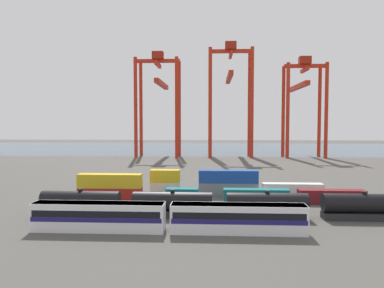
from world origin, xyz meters
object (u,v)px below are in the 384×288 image
at_px(gantry_crane_east, 302,96).
at_px(gantry_crane_west, 159,93).
at_px(gantry_crane_central, 230,88).
at_px(freight_tank_row, 219,205).
at_px(shipping_container_6, 103,188).
at_px(passenger_train, 168,216).
at_px(shipping_container_11, 292,190).

bearing_deg(gantry_crane_east, gantry_crane_west, -179.41).
bearing_deg(gantry_crane_central, freight_tank_row, -93.43).
distance_m(shipping_container_6, gantry_crane_east, 113.15).
distance_m(passenger_train, shipping_container_6, 31.16).
bearing_deg(shipping_container_6, gantry_crane_central, 71.40).
xyz_separation_m(freight_tank_row, shipping_container_6, (-23.95, 18.23, -0.76)).
relative_size(shipping_container_11, gantry_crane_west, 0.26).
height_order(passenger_train, shipping_container_11, passenger_train).
relative_size(shipping_container_6, gantry_crane_central, 0.12).
bearing_deg(gantry_crane_east, gantry_crane_central, -179.01).
bearing_deg(gantry_crane_central, shipping_container_6, -108.60).
height_order(gantry_crane_west, gantry_crane_central, gantry_crane_central).
bearing_deg(shipping_container_11, passenger_train, -130.44).
xyz_separation_m(passenger_train, shipping_container_11, (22.38, 26.26, -0.84)).
distance_m(shipping_container_11, gantry_crane_east, 97.32).
xyz_separation_m(freight_tank_row, shipping_container_11, (15.18, 18.23, -0.76)).
distance_m(passenger_train, gantry_crane_central, 120.92).
height_order(shipping_container_6, gantry_crane_east, gantry_crane_east).
bearing_deg(gantry_crane_west, freight_tank_row, -76.98).
relative_size(freight_tank_row, gantry_crane_east, 1.32).
relative_size(passenger_train, freight_tank_row, 0.66).
relative_size(shipping_container_6, gantry_crane_west, 0.13).
xyz_separation_m(gantry_crane_west, gantry_crane_central, (31.67, 0.10, 2.17)).
xyz_separation_m(freight_tank_row, gantry_crane_east, (38.20, 109.34, 24.53)).
height_order(passenger_train, gantry_crane_central, gantry_crane_central).
bearing_deg(gantry_crane_west, passenger_train, -81.26).
relative_size(freight_tank_row, shipping_container_6, 9.44).
xyz_separation_m(passenger_train, gantry_crane_east, (45.40, 117.37, 24.44)).
xyz_separation_m(passenger_train, gantry_crane_central, (13.73, 116.83, 28.03)).
height_order(gantry_crane_west, gantry_crane_east, gantry_crane_west).
xyz_separation_m(passenger_train, freight_tank_row, (7.20, 8.03, -0.09)).
bearing_deg(passenger_train, freight_tank_row, 48.11).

